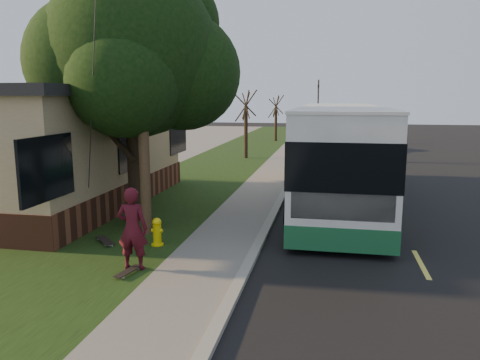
# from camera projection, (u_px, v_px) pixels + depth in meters

# --- Properties ---
(ground) EXTENTS (120.00, 120.00, 0.00)m
(ground) POSITION_uv_depth(u_px,v_px,m) (255.00, 254.00, 11.84)
(ground) COLOR black
(ground) RESTS_ON ground
(road) EXTENTS (8.00, 80.00, 0.01)m
(road) POSITION_uv_depth(u_px,v_px,m) (380.00, 186.00, 20.76)
(road) COLOR black
(road) RESTS_ON ground
(curb) EXTENTS (0.25, 80.00, 0.12)m
(curb) POSITION_uv_depth(u_px,v_px,m) (290.00, 182.00, 21.50)
(curb) COLOR gray
(curb) RESTS_ON ground
(sidewalk) EXTENTS (2.00, 80.00, 0.08)m
(sidewalk) POSITION_uv_depth(u_px,v_px,m) (268.00, 182.00, 21.69)
(sidewalk) COLOR slate
(sidewalk) RESTS_ON ground
(grass_verge) EXTENTS (5.00, 80.00, 0.07)m
(grass_verge) POSITION_uv_depth(u_px,v_px,m) (195.00, 179.00, 22.35)
(grass_verge) COLOR black
(grass_verge) RESTS_ON ground
(building_lot) EXTENTS (15.00, 80.00, 0.04)m
(building_lot) POSITION_uv_depth(u_px,v_px,m) (10.00, 173.00, 24.23)
(building_lot) COLOR slate
(building_lot) RESTS_ON ground
(fire_hydrant) EXTENTS (0.32, 0.32, 0.74)m
(fire_hydrant) POSITION_uv_depth(u_px,v_px,m) (157.00, 232.00, 12.26)
(fire_hydrant) COLOR yellow
(fire_hydrant) RESTS_ON grass_verge
(utility_pole) EXTENTS (2.86, 3.21, 9.07)m
(utility_pole) POSITION_uv_depth(u_px,v_px,m) (141.00, 70.00, 12.61)
(utility_pole) COLOR #473321
(utility_pole) RESTS_ON ground
(leafy_tree) EXTENTS (6.30, 6.00, 7.80)m
(leafy_tree) POSITION_uv_depth(u_px,v_px,m) (135.00, 55.00, 14.28)
(leafy_tree) COLOR black
(leafy_tree) RESTS_ON grass_verge
(bare_tree_near) EXTENTS (1.38, 1.21, 4.31)m
(bare_tree_near) POSITION_uv_depth(u_px,v_px,m) (246.00, 125.00, 29.52)
(bare_tree_near) COLOR black
(bare_tree_near) RESTS_ON grass_verge
(bare_tree_far) EXTENTS (1.38, 1.21, 4.03)m
(bare_tree_far) POSITION_uv_depth(u_px,v_px,m) (276.00, 119.00, 41.05)
(bare_tree_far) COLOR black
(bare_tree_far) RESTS_ON grass_verge
(traffic_signal) EXTENTS (0.18, 0.22, 5.50)m
(traffic_signal) POSITION_uv_depth(u_px,v_px,m) (318.00, 105.00, 44.05)
(traffic_signal) COLOR #2D2D30
(traffic_signal) RESTS_ON ground
(transit_bus) EXTENTS (3.06, 13.28, 3.59)m
(transit_bus) POSITION_uv_depth(u_px,v_px,m) (339.00, 151.00, 17.45)
(transit_bus) COLOR silver
(transit_bus) RESTS_ON ground
(skateboarder) EXTENTS (0.73, 0.51, 1.89)m
(skateboarder) POSITION_uv_depth(u_px,v_px,m) (132.00, 229.00, 10.46)
(skateboarder) COLOR #450D18
(skateboarder) RESTS_ON grass_verge
(skateboard_main) EXTENTS (0.37, 0.83, 0.08)m
(skateboard_main) POSITION_uv_depth(u_px,v_px,m) (128.00, 271.00, 10.30)
(skateboard_main) COLOR black
(skateboard_main) RESTS_ON grass_verge
(skateboard_spare) EXTENTS (0.81, 0.82, 0.09)m
(skateboard_spare) POSITION_uv_depth(u_px,v_px,m) (105.00, 241.00, 12.48)
(skateboard_spare) COLOR black
(skateboard_spare) RESTS_ON grass_verge
(dumpster) EXTENTS (1.78, 1.52, 1.40)m
(dumpster) POSITION_uv_depth(u_px,v_px,m) (76.00, 177.00, 18.84)
(dumpster) COLOR black
(dumpster) RESTS_ON building_lot
(distant_car) EXTENTS (1.81, 4.35, 1.47)m
(distant_car) POSITION_uv_depth(u_px,v_px,m) (360.00, 140.00, 34.83)
(distant_car) COLOR black
(distant_car) RESTS_ON ground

